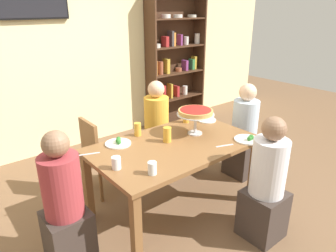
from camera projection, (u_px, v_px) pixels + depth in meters
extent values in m
plane|color=brown|center=(174.00, 208.00, 3.22)|extent=(12.00, 12.00, 0.00)
cube|color=beige|center=(73.00, 49.00, 4.29)|extent=(8.00, 0.12, 2.80)
cube|color=brown|center=(175.00, 145.00, 2.95)|extent=(1.59, 0.95, 0.04)
cube|color=brown|center=(136.00, 233.00, 2.36)|extent=(0.07, 0.07, 0.70)
cube|color=brown|center=(253.00, 172.00, 3.22)|extent=(0.07, 0.07, 0.70)
cube|color=brown|center=(88.00, 187.00, 2.96)|extent=(0.07, 0.07, 0.70)
cube|color=brown|center=(198.00, 146.00, 3.82)|extent=(0.07, 0.07, 0.70)
cube|color=#422819|center=(151.00, 64.00, 4.94)|extent=(0.03, 0.30, 2.20)
cube|color=#422819|center=(199.00, 57.00, 5.57)|extent=(0.03, 0.30, 2.20)
cube|color=#422819|center=(171.00, 59.00, 5.36)|extent=(1.10, 0.02, 2.20)
cube|color=#422819|center=(176.00, 120.00, 5.65)|extent=(1.04, 0.28, 0.02)
cube|color=#422819|center=(176.00, 97.00, 5.49)|extent=(1.04, 0.28, 0.02)
cube|color=#422819|center=(176.00, 72.00, 5.33)|extent=(1.04, 0.28, 0.02)
cube|color=#422819|center=(176.00, 46.00, 5.17)|extent=(1.04, 0.28, 0.02)
cube|color=#422819|center=(177.00, 19.00, 5.01)|extent=(1.04, 0.28, 0.02)
cube|color=#B2A88E|center=(154.00, 94.00, 5.16)|extent=(0.04, 0.13, 0.24)
cube|color=maroon|center=(163.00, 92.00, 5.27)|extent=(0.04, 0.13, 0.25)
cube|color=#B7932D|center=(170.00, 91.00, 5.36)|extent=(0.04, 0.13, 0.25)
cube|color=maroon|center=(176.00, 91.00, 5.46)|extent=(0.05, 0.13, 0.19)
cylinder|color=silver|center=(185.00, 90.00, 5.59)|extent=(0.09, 0.09, 0.15)
cube|color=orange|center=(154.00, 68.00, 5.00)|extent=(0.05, 0.13, 0.24)
cylinder|color=brown|center=(161.00, 68.00, 5.09)|extent=(0.09, 0.09, 0.21)
cube|color=#B7932D|center=(166.00, 66.00, 5.15)|extent=(0.06, 0.13, 0.24)
cylinder|color=brown|center=(179.00, 70.00, 5.35)|extent=(0.11, 0.11, 0.06)
cube|color=#7A3370|center=(185.00, 65.00, 5.41)|extent=(0.05, 0.13, 0.17)
cube|color=#2D6B38|center=(192.00, 64.00, 5.51)|extent=(0.06, 0.12, 0.18)
cube|color=#B7932D|center=(194.00, 62.00, 5.53)|extent=(0.05, 0.11, 0.22)
cylinder|color=beige|center=(156.00, 46.00, 4.90)|extent=(0.14, 0.14, 0.06)
cube|color=maroon|center=(165.00, 42.00, 5.00)|extent=(0.06, 0.13, 0.16)
cube|color=#3D3838|center=(171.00, 39.00, 5.05)|extent=(0.04, 0.13, 0.24)
cube|color=orange|center=(173.00, 39.00, 5.08)|extent=(0.04, 0.12, 0.21)
cube|color=#7A3370|center=(180.00, 40.00, 5.17)|extent=(0.04, 0.12, 0.18)
cylinder|color=silver|center=(186.00, 41.00, 5.27)|extent=(0.08, 0.08, 0.13)
cylinder|color=silver|center=(197.00, 38.00, 5.42)|extent=(0.09, 0.09, 0.17)
cube|color=maroon|center=(153.00, 11.00, 4.68)|extent=(0.04, 0.10, 0.22)
cylinder|color=silver|center=(166.00, 16.00, 4.86)|extent=(0.15, 0.15, 0.06)
cylinder|color=silver|center=(178.00, 16.00, 5.01)|extent=(0.15, 0.15, 0.05)
cylinder|color=beige|center=(192.00, 16.00, 5.20)|extent=(0.15, 0.15, 0.04)
cube|color=#382D28|center=(242.00, 157.00, 3.81)|extent=(0.34, 0.34, 0.45)
cylinder|color=silver|center=(245.00, 121.00, 3.64)|extent=(0.30, 0.30, 0.50)
sphere|color=beige|center=(248.00, 92.00, 3.51)|extent=(0.20, 0.20, 0.20)
cube|color=#382D28|center=(157.00, 152.00, 3.94)|extent=(0.34, 0.34, 0.45)
cylinder|color=gold|center=(156.00, 117.00, 3.76)|extent=(0.30, 0.30, 0.50)
sphere|color=tan|center=(156.00, 89.00, 3.64)|extent=(0.20, 0.20, 0.20)
cube|color=#382D28|center=(263.00, 214.00, 2.77)|extent=(0.34, 0.34, 0.45)
cylinder|color=silver|center=(269.00, 167.00, 2.60)|extent=(0.30, 0.30, 0.50)
sphere|color=#846047|center=(274.00, 129.00, 2.47)|extent=(0.20, 0.20, 0.20)
cube|color=#382D28|center=(69.00, 236.00, 2.50)|extent=(0.34, 0.34, 0.45)
cylinder|color=#993338|center=(62.00, 186.00, 2.33)|extent=(0.30, 0.30, 0.50)
sphere|color=#846047|center=(55.00, 144.00, 2.20)|extent=(0.20, 0.20, 0.20)
cube|color=brown|center=(106.00, 155.00, 3.40)|extent=(0.40, 0.40, 0.04)
cube|color=brown|center=(89.00, 140.00, 3.21)|extent=(0.04, 0.36, 0.42)
cylinder|color=brown|center=(113.00, 163.00, 3.71)|extent=(0.04, 0.04, 0.41)
cylinder|color=brown|center=(129.00, 174.00, 3.46)|extent=(0.04, 0.04, 0.41)
cylinder|color=brown|center=(86.00, 172.00, 3.51)|extent=(0.04, 0.04, 0.41)
cylinder|color=brown|center=(101.00, 185.00, 3.26)|extent=(0.04, 0.04, 0.41)
cylinder|color=silver|center=(195.00, 133.00, 3.17)|extent=(0.15, 0.15, 0.01)
cylinder|color=silver|center=(195.00, 124.00, 3.14)|extent=(0.03, 0.03, 0.20)
cylinder|color=silver|center=(196.00, 114.00, 3.10)|extent=(0.38, 0.38, 0.01)
cylinder|color=tan|center=(196.00, 112.00, 3.09)|extent=(0.35, 0.35, 0.04)
cylinder|color=maroon|center=(196.00, 110.00, 3.08)|extent=(0.31, 0.31, 0.00)
cylinder|color=white|center=(118.00, 144.00, 2.93)|extent=(0.25, 0.25, 0.01)
sphere|color=#2D7028|center=(118.00, 139.00, 2.96)|extent=(0.05, 0.05, 0.05)
sphere|color=#2D7028|center=(119.00, 142.00, 2.89)|extent=(0.04, 0.04, 0.04)
sphere|color=#2D7028|center=(119.00, 142.00, 2.89)|extent=(0.04, 0.04, 0.04)
sphere|color=#2D7028|center=(118.00, 141.00, 2.91)|extent=(0.05, 0.05, 0.05)
cylinder|color=white|center=(247.00, 140.00, 3.02)|extent=(0.25, 0.25, 0.01)
sphere|color=#2D7028|center=(251.00, 137.00, 2.99)|extent=(0.05, 0.05, 0.05)
sphere|color=#2D7028|center=(249.00, 138.00, 2.97)|extent=(0.05, 0.05, 0.05)
cylinder|color=white|center=(206.00, 120.00, 3.54)|extent=(0.22, 0.22, 0.01)
sphere|color=#2D7028|center=(202.00, 116.00, 3.55)|extent=(0.06, 0.06, 0.06)
sphere|color=#2D7028|center=(208.00, 117.00, 3.54)|extent=(0.04, 0.04, 0.04)
cylinder|color=gold|center=(167.00, 135.00, 2.96)|extent=(0.08, 0.08, 0.15)
cylinder|color=gold|center=(138.00, 129.00, 3.11)|extent=(0.07, 0.07, 0.14)
cylinder|color=gold|center=(186.00, 115.00, 3.45)|extent=(0.07, 0.07, 0.16)
cylinder|color=white|center=(116.00, 163.00, 2.48)|extent=(0.08, 0.08, 0.10)
cylinder|color=white|center=(152.00, 168.00, 2.40)|extent=(0.07, 0.07, 0.10)
cube|color=silver|center=(89.00, 154.00, 2.74)|extent=(0.17, 0.08, 0.00)
cube|color=silver|center=(225.00, 146.00, 2.90)|extent=(0.17, 0.08, 0.00)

